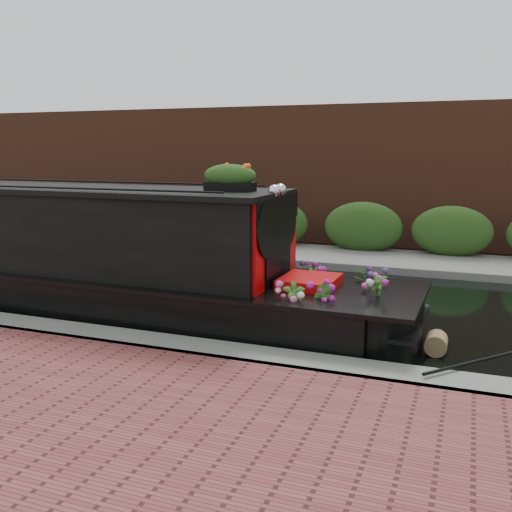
% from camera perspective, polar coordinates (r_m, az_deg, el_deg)
% --- Properties ---
extents(ground, '(80.00, 80.00, 0.00)m').
position_cam_1_polar(ground, '(11.09, -5.91, -3.75)').
color(ground, black).
rests_on(ground, ground).
extents(near_bank_coping, '(40.00, 0.60, 0.50)m').
position_cam_1_polar(near_bank_coping, '(8.40, -16.15, -8.87)').
color(near_bank_coping, slate).
rests_on(near_bank_coping, ground).
extents(far_bank_path, '(40.00, 2.40, 0.34)m').
position_cam_1_polar(far_bank_path, '(14.87, 1.34, 0.01)').
color(far_bank_path, slate).
rests_on(far_bank_path, ground).
extents(far_hedge, '(40.00, 1.10, 2.80)m').
position_cam_1_polar(far_hedge, '(15.71, 2.43, 0.58)').
color(far_hedge, '#264717').
rests_on(far_hedge, ground).
extents(far_brick_wall, '(40.00, 1.00, 8.00)m').
position_cam_1_polar(far_brick_wall, '(17.69, 4.57, 1.69)').
color(far_brick_wall, '#592E1E').
rests_on(far_brick_wall, ground).
extents(narrowboat, '(11.80, 2.32, 2.75)m').
position_cam_1_polar(narrowboat, '(10.43, -19.50, -0.61)').
color(narrowboat, black).
rests_on(narrowboat, ground).
extents(rope_fender, '(0.29, 0.37, 0.29)m').
position_cam_1_polar(rope_fender, '(8.21, 17.58, -8.32)').
color(rope_fender, olive).
rests_on(rope_fender, ground).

